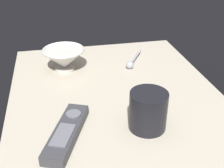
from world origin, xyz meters
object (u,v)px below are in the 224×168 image
cereal_bowl (64,58)px  teaspoon (131,63)px  tv_remote_near (67,132)px  coffee_mug (148,111)px

cereal_bowl → teaspoon: size_ratio=1.06×
cereal_bowl → tv_remote_near: size_ratio=0.68×
coffee_mug → teaspoon: coffee_mug is taller
coffee_mug → tv_remote_near: (-0.00, -0.17, -0.03)m
tv_remote_near → teaspoon: bearing=143.7°
teaspoon → coffee_mug: bearing=-8.6°
teaspoon → tv_remote_near: bearing=-36.3°
coffee_mug → teaspoon: (-0.29, 0.04, -0.03)m
coffee_mug → tv_remote_near: bearing=-90.5°
cereal_bowl → tv_remote_near: 0.31m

